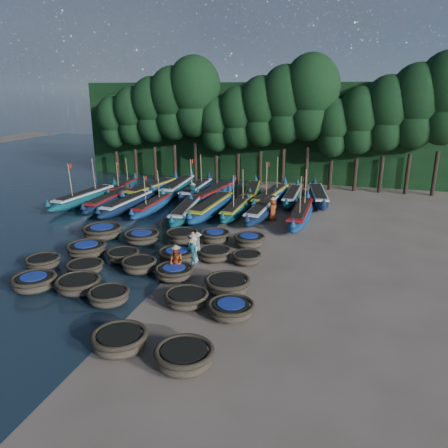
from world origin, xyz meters
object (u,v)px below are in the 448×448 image
(coracle_4, at_px, (184,357))
(long_boat_4, at_px, (186,210))
(long_boat_16, at_px, (292,196))
(fisherman_4, at_px, (197,246))
(coracle_20, at_px, (102,232))
(coracle_19, at_px, (247,258))
(coracle_21, at_px, (142,237))
(long_boat_8, at_px, (301,214))
(coracle_14, at_px, (228,285))
(coracle_23, at_px, (215,236))
(long_boat_11, at_px, (178,187))
(fisherman_2, at_px, (176,261))
(long_boat_10, at_px, (152,189))
(coracle_18, at_px, (214,254))
(coracle_7, at_px, (109,296))
(long_boat_12, at_px, (196,190))
(coracle_11, at_px, (85,267))
(long_boat_13, at_px, (214,193))
(long_boat_15, at_px, (271,197))
(long_boat_14, at_px, (252,192))
(fisherman_0, at_px, (193,247))
(long_boat_2, at_px, (127,204))
(long_boat_3, at_px, (153,206))
(coracle_13, at_px, (174,272))
(coracle_22, at_px, (182,236))
(coracle_17, at_px, (177,256))
(long_boat_5, at_px, (212,207))
(coracle_24, at_px, (249,240))
(coracle_12, at_px, (139,265))
(coracle_9, at_px, (231,309))
(fisherman_6, at_px, (273,209))
(coracle_10, at_px, (43,262))
(long_boat_1, at_px, (110,200))
(coracle_15, at_px, (87,249))
(coracle_16, at_px, (123,255))
(long_boat_7, at_px, (262,210))
(coracle_8, at_px, (186,298))
(coracle_5, at_px, (34,282))
(fisherman_5, at_px, (193,194))
(fisherman_3, at_px, (193,246))
(long_boat_6, at_px, (238,208))
(long_boat_9, at_px, (123,187))
(fisherman_1, at_px, (192,251))

(coracle_4, height_order, long_boat_4, long_boat_4)
(long_boat_16, distance_m, fisherman_4, 15.29)
(coracle_20, bearing_deg, coracle_19, -8.99)
(coracle_21, distance_m, long_boat_8, 11.84)
(coracle_14, relative_size, coracle_23, 1.22)
(long_boat_11, xyz_separation_m, fisherman_4, (7.30, -15.36, 0.28))
(coracle_21, bearing_deg, fisherman_2, -45.49)
(coracle_21, distance_m, long_boat_10, 12.90)
(coracle_18, distance_m, fisherman_4, 1.06)
(coracle_7, height_order, long_boat_12, long_boat_12)
(coracle_21, bearing_deg, coracle_11, -98.43)
(long_boat_13, xyz_separation_m, long_boat_15, (5.05, -0.02, 0.02))
(long_boat_14, distance_m, fisherman_0, 15.60)
(long_boat_2, height_order, long_boat_8, long_boat_8)
(long_boat_3, distance_m, long_boat_16, 11.96)
(fisherman_2, bearing_deg, coracle_13, -59.95)
(coracle_7, relative_size, coracle_20, 0.87)
(coracle_22, height_order, long_boat_4, long_boat_4)
(coracle_7, height_order, coracle_17, coracle_17)
(coracle_14, relative_size, long_boat_5, 0.26)
(coracle_20, height_order, long_boat_15, long_boat_15)
(coracle_11, bearing_deg, fisherman_0, 32.63)
(coracle_24, distance_m, long_boat_5, 7.76)
(coracle_12, relative_size, long_boat_13, 0.25)
(coracle_9, bearing_deg, fisherman_4, 121.82)
(coracle_4, height_order, coracle_21, coracle_4)
(coracle_18, height_order, long_boat_14, long_boat_14)
(long_boat_4, xyz_separation_m, fisherman_6, (6.45, 1.00, 0.36))
(coracle_22, relative_size, fisherman_4, 1.36)
(coracle_10, distance_m, long_boat_1, 13.01)
(coracle_14, bearing_deg, long_boat_10, 124.83)
(coracle_11, height_order, coracle_15, coracle_15)
(coracle_16, height_order, long_boat_7, long_boat_7)
(long_boat_2, bearing_deg, fisherman_2, -47.83)
(coracle_8, xyz_separation_m, coracle_20, (-8.57, 7.13, 0.11))
(long_boat_3, xyz_separation_m, long_boat_15, (8.61, 5.01, 0.11))
(coracle_7, height_order, coracle_22, coracle_22)
(long_boat_10, relative_size, fisherman_4, 4.84)
(coracle_5, bearing_deg, coracle_21, 75.33)
(coracle_18, bearing_deg, long_boat_5, 108.59)
(coracle_9, height_order, fisherman_5, fisherman_5)
(coracle_9, bearing_deg, coracle_11, 165.06)
(long_boat_8, distance_m, fisherman_3, 10.54)
(long_boat_1, bearing_deg, coracle_7, -60.82)
(long_boat_6, xyz_separation_m, long_boat_11, (-7.13, 5.54, 0.07))
(coracle_8, bearing_deg, coracle_5, -175.71)
(coracle_17, bearing_deg, long_boat_9, 127.64)
(coracle_18, height_order, long_boat_10, long_boat_10)
(coracle_18, distance_m, fisherman_1, 1.45)
(coracle_7, distance_m, coracle_12, 3.65)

